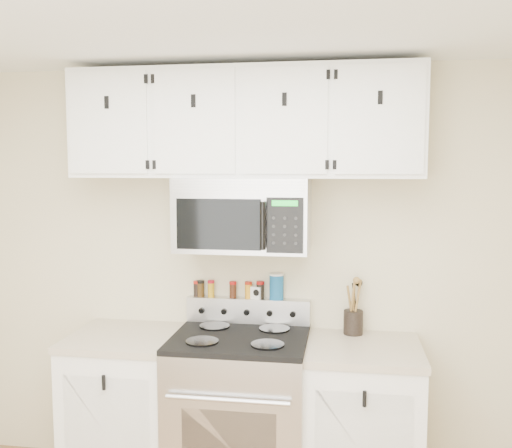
% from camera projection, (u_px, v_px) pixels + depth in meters
% --- Properties ---
extents(back_wall, '(3.50, 0.01, 2.50)m').
position_uv_depth(back_wall, '(249.00, 273.00, 3.51)').
color(back_wall, beige).
rests_on(back_wall, floor).
extents(range, '(0.76, 0.65, 1.10)m').
position_uv_depth(range, '(240.00, 414.00, 3.27)').
color(range, '#B7B7BA').
rests_on(range, floor).
extents(base_cabinet_left, '(0.64, 0.62, 0.92)m').
position_uv_depth(base_cabinet_left, '(127.00, 409.00, 3.41)').
color(base_cabinet_left, white).
rests_on(base_cabinet_left, floor).
extents(base_cabinet_right, '(0.64, 0.62, 0.92)m').
position_uv_depth(base_cabinet_right, '(362.00, 425.00, 3.19)').
color(base_cabinet_right, white).
rests_on(base_cabinet_right, floor).
extents(microwave, '(0.76, 0.44, 0.42)m').
position_uv_depth(microwave, '(243.00, 214.00, 3.28)').
color(microwave, '#9E9EA3').
rests_on(microwave, back_wall).
extents(upper_cabinets, '(2.00, 0.35, 0.62)m').
position_uv_depth(upper_cabinets, '(244.00, 123.00, 3.25)').
color(upper_cabinets, white).
rests_on(upper_cabinets, back_wall).
extents(utensil_crock, '(0.11, 0.11, 0.33)m').
position_uv_depth(utensil_crock, '(353.00, 320.00, 3.35)').
color(utensil_crock, black).
rests_on(utensil_crock, base_cabinet_right).
extents(kitchen_timer, '(0.08, 0.07, 0.08)m').
position_uv_depth(kitchen_timer, '(257.00, 292.00, 3.48)').
color(kitchen_timer, white).
rests_on(kitchen_timer, range).
extents(salt_canister, '(0.09, 0.09, 0.16)m').
position_uv_depth(salt_canister, '(276.00, 286.00, 3.45)').
color(salt_canister, '#155995').
rests_on(salt_canister, range).
extents(spice_jar_0, '(0.04, 0.04, 0.10)m').
position_uv_depth(spice_jar_0, '(197.00, 289.00, 3.53)').
color(spice_jar_0, black).
rests_on(spice_jar_0, range).
extents(spice_jar_1, '(0.05, 0.05, 0.10)m').
position_uv_depth(spice_jar_1, '(200.00, 288.00, 3.53)').
color(spice_jar_1, '#3F290F').
rests_on(spice_jar_1, range).
extents(spice_jar_2, '(0.04, 0.04, 0.10)m').
position_uv_depth(spice_jar_2, '(211.00, 289.00, 3.52)').
color(spice_jar_2, '#BE8F16').
rests_on(spice_jar_2, range).
extents(spice_jar_3, '(0.04, 0.04, 0.10)m').
position_uv_depth(spice_jar_3, '(233.00, 289.00, 3.50)').
color(spice_jar_3, '#3B1B0E').
rests_on(spice_jar_3, range).
extents(spice_jar_4, '(0.04, 0.04, 0.10)m').
position_uv_depth(spice_jar_4, '(248.00, 290.00, 3.48)').
color(spice_jar_4, orange).
rests_on(spice_jar_4, range).
extents(spice_jar_5, '(0.05, 0.05, 0.11)m').
position_uv_depth(spice_jar_5, '(260.00, 290.00, 3.47)').
color(spice_jar_5, black).
rests_on(spice_jar_5, range).
extents(spice_jar_6, '(0.04, 0.04, 0.11)m').
position_uv_depth(spice_jar_6, '(276.00, 290.00, 3.46)').
color(spice_jar_6, '#3E1D0F').
rests_on(spice_jar_6, range).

